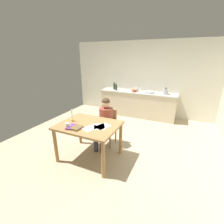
% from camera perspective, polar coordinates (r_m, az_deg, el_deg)
% --- Properties ---
extents(ground_plane, '(5.20, 5.20, 0.04)m').
position_cam_1_polar(ground_plane, '(4.03, -0.30, -11.86)').
color(ground_plane, tan).
extents(wall_back, '(5.20, 0.12, 2.60)m').
position_cam_1_polar(wall_back, '(5.94, 10.59, 11.75)').
color(wall_back, beige).
rests_on(wall_back, ground).
extents(kitchen_counter, '(2.69, 0.64, 0.90)m').
position_cam_1_polar(kitchen_counter, '(5.78, 9.16, 2.99)').
color(kitchen_counter, beige).
rests_on(kitchen_counter, ground).
extents(dining_table, '(1.20, 0.95, 0.78)m').
position_cam_1_polar(dining_table, '(3.26, -8.42, -6.30)').
color(dining_table, '#9E7042').
rests_on(dining_table, ground).
extents(chair_at_table, '(0.40, 0.40, 0.87)m').
position_cam_1_polar(chair_at_table, '(3.86, -1.57, -4.74)').
color(chair_at_table, '#9E7042').
rests_on(chair_at_table, ground).
extents(person_seated, '(0.32, 0.59, 1.19)m').
position_cam_1_polar(person_seated, '(3.67, -2.62, -2.89)').
color(person_seated, brown).
rests_on(person_seated, ground).
extents(coffee_mug, '(0.12, 0.08, 0.10)m').
position_cam_1_polar(coffee_mug, '(3.13, -15.81, -4.75)').
color(coffee_mug, white).
rests_on(coffee_mug, dining_table).
extents(candlestick, '(0.06, 0.06, 0.26)m').
position_cam_1_polar(candlestick, '(3.40, -14.21, -2.18)').
color(candlestick, gold).
rests_on(candlestick, dining_table).
extents(book_magazine, '(0.17, 0.27, 0.03)m').
position_cam_1_polar(book_magazine, '(3.14, -14.59, -5.20)').
color(book_magazine, '#673371').
rests_on(book_magazine, dining_table).
extents(book_cookery, '(0.18, 0.22, 0.03)m').
position_cam_1_polar(book_cookery, '(3.07, -12.69, -5.61)').
color(book_cookery, brown).
rests_on(book_cookery, dining_table).
extents(paper_letter, '(0.31, 0.35, 0.00)m').
position_cam_1_polar(paper_letter, '(3.05, -7.77, -5.76)').
color(paper_letter, white).
rests_on(paper_letter, dining_table).
extents(paper_bill, '(0.31, 0.35, 0.00)m').
position_cam_1_polar(paper_bill, '(3.10, -3.42, -5.17)').
color(paper_bill, white).
rests_on(paper_bill, dining_table).
extents(paper_envelope, '(0.33, 0.36, 0.00)m').
position_cam_1_polar(paper_envelope, '(3.09, -4.60, -5.30)').
color(paper_envelope, white).
rests_on(paper_envelope, dining_table).
extents(sink_unit, '(0.36, 0.36, 0.24)m').
position_cam_1_polar(sink_unit, '(5.58, 13.39, 7.11)').
color(sink_unit, '#B2B7BC').
rests_on(sink_unit, kitchen_counter).
extents(bottle_oil, '(0.06, 0.06, 0.27)m').
position_cam_1_polar(bottle_oil, '(5.97, 0.81, 9.33)').
color(bottle_oil, black).
rests_on(bottle_oil, kitchen_counter).
extents(bottle_vinegar, '(0.07, 0.07, 0.24)m').
position_cam_1_polar(bottle_vinegar, '(5.84, 1.51, 8.97)').
color(bottle_vinegar, black).
rests_on(bottle_vinegar, kitchen_counter).
extents(mixing_bowl, '(0.24, 0.24, 0.11)m').
position_cam_1_polar(mixing_bowl, '(5.70, 8.15, 8.02)').
color(mixing_bowl, tan).
rests_on(mixing_bowl, kitchen_counter).
extents(stovetop_kettle, '(0.18, 0.18, 0.22)m').
position_cam_1_polar(stovetop_kettle, '(5.48, 18.90, 7.18)').
color(stovetop_kettle, '#B7BABF').
rests_on(stovetop_kettle, kitchen_counter).
extents(wine_glass_near_sink, '(0.07, 0.07, 0.15)m').
position_cam_1_polar(wine_glass_near_sink, '(5.77, 10.39, 8.60)').
color(wine_glass_near_sink, silver).
rests_on(wine_glass_near_sink, kitchen_counter).
extents(wine_glass_by_kettle, '(0.07, 0.07, 0.15)m').
position_cam_1_polar(wine_glass_by_kettle, '(5.80, 9.27, 8.72)').
color(wine_glass_by_kettle, silver).
rests_on(wine_glass_by_kettle, kitchen_counter).
extents(wine_glass_back_left, '(0.07, 0.07, 0.15)m').
position_cam_1_polar(wine_glass_back_left, '(5.82, 8.60, 8.79)').
color(wine_glass_back_left, silver).
rests_on(wine_glass_back_left, kitchen_counter).
extents(teacup_on_counter, '(0.11, 0.08, 0.09)m').
position_cam_1_polar(teacup_on_counter, '(5.55, 7.88, 7.65)').
color(teacup_on_counter, '#D84C3F').
rests_on(teacup_on_counter, kitchen_counter).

